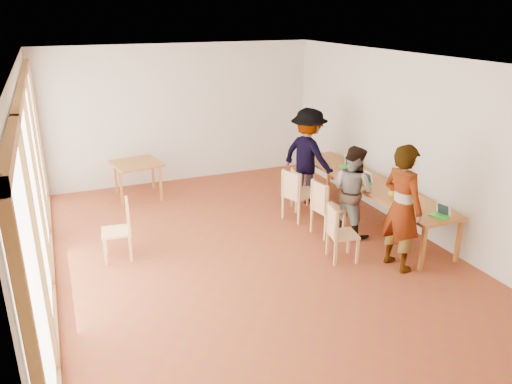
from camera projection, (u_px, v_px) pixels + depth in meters
ground at (249, 252)px, 8.01m from camera, size 8.00×8.00×0.00m
wall_back at (181, 114)px, 10.96m from camera, size 6.00×0.10×3.00m
wall_front at (430, 296)px, 4.02m from camera, size 6.00×0.10×3.00m
wall_right at (410, 143)px, 8.56m from camera, size 0.10×8.00×3.00m
window_wall at (35, 188)px, 6.43m from camera, size 0.10×8.00×3.00m
ceiling at (247, 59)px, 6.97m from camera, size 6.00×8.00×0.04m
communal_table at (368, 183)px, 9.03m from camera, size 0.80×4.00×0.75m
side_table at (137, 166)px, 10.13m from camera, size 0.90×0.90×0.75m
chair_near at (338, 228)px, 7.59m from camera, size 0.48×0.48×0.47m
chair_mid at (324, 203)px, 8.42m from camera, size 0.51×0.51×0.52m
chair_far at (295, 190)px, 9.04m from camera, size 0.58×0.58×0.51m
chair_empty at (298, 186)px, 9.56m from camera, size 0.44×0.44×0.43m
chair_spare at (122, 223)px, 7.67m from camera, size 0.48×0.48×0.50m
person_near at (402, 208)px, 7.25m from camera, size 0.56×0.76×1.91m
person_mid at (353, 191)px, 8.42m from camera, size 0.77×0.89×1.57m
person_far at (308, 156)px, 9.81m from camera, size 1.10×1.40×1.90m
laptop_near at (441, 213)px, 7.46m from camera, size 0.27×0.29×0.21m
laptop_mid at (366, 180)px, 8.89m from camera, size 0.21×0.25×0.20m
laptop_far at (348, 164)px, 9.78m from camera, size 0.30×0.32×0.22m
yellow_mug at (392, 193)px, 8.26m from camera, size 0.16×0.16×0.11m
green_bottle at (357, 178)px, 8.72m from camera, size 0.07×0.07×0.28m
clear_glass at (347, 171)px, 9.39m from camera, size 0.07×0.07×0.09m
condiment_cup at (350, 167)px, 9.70m from camera, size 0.08×0.08×0.06m
pink_phone at (358, 177)px, 9.18m from camera, size 0.05×0.10×0.01m
black_pouch at (364, 178)px, 9.03m from camera, size 0.16×0.26×0.09m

